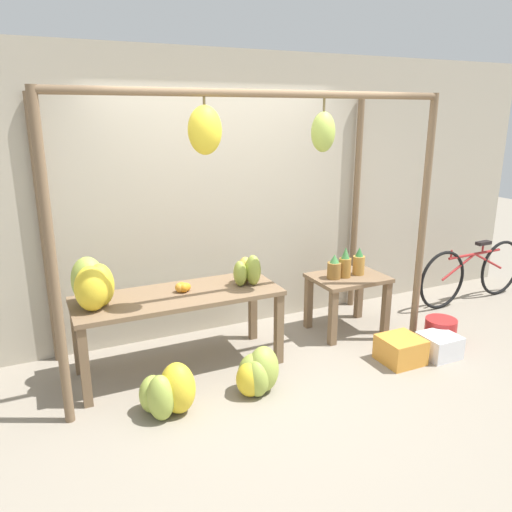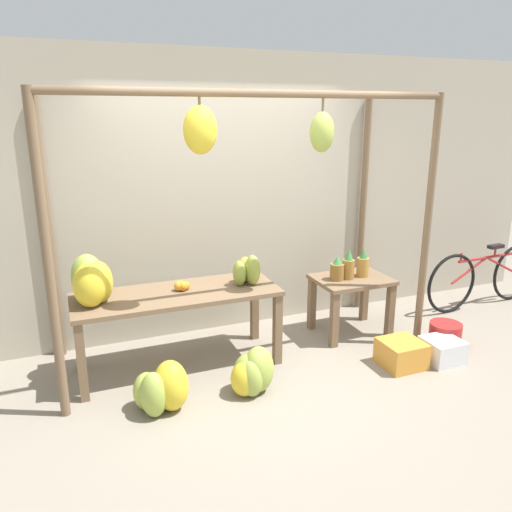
{
  "view_description": "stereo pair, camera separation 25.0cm",
  "coord_description": "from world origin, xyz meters",
  "px_view_note": "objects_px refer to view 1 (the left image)",
  "views": [
    {
      "loc": [
        -1.75,
        -3.33,
        2.21
      ],
      "look_at": [
        0.09,
        0.63,
        0.96
      ],
      "focal_mm": 35.0,
      "sensor_mm": 36.0,
      "label": 1
    },
    {
      "loc": [
        -1.52,
        -3.42,
        2.21
      ],
      "look_at": [
        0.09,
        0.63,
        0.96
      ],
      "focal_mm": 35.0,
      "sensor_mm": 36.0,
      "label": 2
    }
  ],
  "objects_px": {
    "papaya_pile": "(247,271)",
    "banana_pile_ground_right": "(257,374)",
    "blue_bucket": "(440,331)",
    "pineapple_cluster": "(346,265)",
    "banana_pile_on_table": "(93,284)",
    "fruit_crate_white": "(400,350)",
    "parked_bicycle": "(473,273)",
    "orange_pile": "(183,287)",
    "fruit_crate_purple": "(439,345)",
    "banana_pile_ground_left": "(168,392)"
  },
  "relations": [
    {
      "from": "blue_bucket",
      "to": "parked_bicycle",
      "type": "relative_size",
      "value": 0.18
    },
    {
      "from": "pineapple_cluster",
      "to": "fruit_crate_white",
      "type": "bearing_deg",
      "value": -83.63
    },
    {
      "from": "banana_pile_ground_right",
      "to": "fruit_crate_white",
      "type": "height_order",
      "value": "banana_pile_ground_right"
    },
    {
      "from": "pineapple_cluster",
      "to": "blue_bucket",
      "type": "relative_size",
      "value": 1.41
    },
    {
      "from": "banana_pile_on_table",
      "to": "fruit_crate_white",
      "type": "distance_m",
      "value": 2.77
    },
    {
      "from": "papaya_pile",
      "to": "blue_bucket",
      "type": "bearing_deg",
      "value": -17.8
    },
    {
      "from": "banana_pile_on_table",
      "to": "papaya_pile",
      "type": "xyz_separation_m",
      "value": [
        1.34,
        -0.02,
        -0.06
      ]
    },
    {
      "from": "fruit_crate_white",
      "to": "fruit_crate_purple",
      "type": "bearing_deg",
      "value": -9.3
    },
    {
      "from": "banana_pile_on_table",
      "to": "orange_pile",
      "type": "xyz_separation_m",
      "value": [
        0.75,
        0.03,
        -0.15
      ]
    },
    {
      "from": "orange_pile",
      "to": "fruit_crate_white",
      "type": "height_order",
      "value": "orange_pile"
    },
    {
      "from": "pineapple_cluster",
      "to": "parked_bicycle",
      "type": "relative_size",
      "value": 0.25
    },
    {
      "from": "orange_pile",
      "to": "fruit_crate_purple",
      "type": "xyz_separation_m",
      "value": [
        2.21,
        -0.84,
        -0.64
      ]
    },
    {
      "from": "banana_pile_on_table",
      "to": "parked_bicycle",
      "type": "xyz_separation_m",
      "value": [
        4.37,
        0.11,
        -0.53
      ]
    },
    {
      "from": "banana_pile_ground_left",
      "to": "papaya_pile",
      "type": "height_order",
      "value": "papaya_pile"
    },
    {
      "from": "banana_pile_ground_left",
      "to": "pineapple_cluster",
      "type": "bearing_deg",
      "value": 18.8
    },
    {
      "from": "banana_pile_on_table",
      "to": "blue_bucket",
      "type": "xyz_separation_m",
      "value": [
        3.17,
        -0.61,
        -0.77
      ]
    },
    {
      "from": "orange_pile",
      "to": "blue_bucket",
      "type": "distance_m",
      "value": 2.58
    },
    {
      "from": "papaya_pile",
      "to": "fruit_crate_white",
      "type": "bearing_deg",
      "value": -30.67
    },
    {
      "from": "banana_pile_ground_left",
      "to": "blue_bucket",
      "type": "height_order",
      "value": "banana_pile_ground_left"
    },
    {
      "from": "fruit_crate_white",
      "to": "parked_bicycle",
      "type": "bearing_deg",
      "value": 25.32
    },
    {
      "from": "papaya_pile",
      "to": "orange_pile",
      "type": "bearing_deg",
      "value": 174.89
    },
    {
      "from": "orange_pile",
      "to": "parked_bicycle",
      "type": "bearing_deg",
      "value": 1.29
    },
    {
      "from": "orange_pile",
      "to": "banana_pile_ground_left",
      "type": "relative_size",
      "value": 0.29
    },
    {
      "from": "banana_pile_on_table",
      "to": "blue_bucket",
      "type": "bearing_deg",
      "value": -10.9
    },
    {
      "from": "fruit_crate_white",
      "to": "blue_bucket",
      "type": "xyz_separation_m",
      "value": [
        0.62,
        0.13,
        0.01
      ]
    },
    {
      "from": "pineapple_cluster",
      "to": "banana_pile_ground_left",
      "type": "distance_m",
      "value": 2.25
    },
    {
      "from": "parked_bicycle",
      "to": "blue_bucket",
      "type": "bearing_deg",
      "value": -148.87
    },
    {
      "from": "banana_pile_on_table",
      "to": "parked_bicycle",
      "type": "height_order",
      "value": "banana_pile_on_table"
    },
    {
      "from": "orange_pile",
      "to": "fruit_crate_purple",
      "type": "bearing_deg",
      "value": -20.83
    },
    {
      "from": "fruit_crate_white",
      "to": "papaya_pile",
      "type": "relative_size",
      "value": 1.29
    },
    {
      "from": "banana_pile_on_table",
      "to": "fruit_crate_white",
      "type": "bearing_deg",
      "value": -16.24
    },
    {
      "from": "orange_pile",
      "to": "pineapple_cluster",
      "type": "bearing_deg",
      "value": 0.62
    },
    {
      "from": "pineapple_cluster",
      "to": "blue_bucket",
      "type": "height_order",
      "value": "pineapple_cluster"
    },
    {
      "from": "banana_pile_ground_left",
      "to": "parked_bicycle",
      "type": "xyz_separation_m",
      "value": [
        3.97,
        0.77,
        0.18
      ]
    },
    {
      "from": "blue_bucket",
      "to": "banana_pile_on_table",
      "type": "bearing_deg",
      "value": 169.1
    },
    {
      "from": "orange_pile",
      "to": "banana_pile_ground_right",
      "type": "relative_size",
      "value": 0.31
    },
    {
      "from": "blue_bucket",
      "to": "pineapple_cluster",
      "type": "bearing_deg",
      "value": 136.81
    },
    {
      "from": "pineapple_cluster",
      "to": "parked_bicycle",
      "type": "bearing_deg",
      "value": 1.9
    },
    {
      "from": "fruit_crate_purple",
      "to": "banana_pile_ground_right",
      "type": "bearing_deg",
      "value": 175.64
    },
    {
      "from": "banana_pile_on_table",
      "to": "blue_bucket",
      "type": "distance_m",
      "value": 3.32
    },
    {
      "from": "pineapple_cluster",
      "to": "parked_bicycle",
      "type": "distance_m",
      "value": 1.94
    },
    {
      "from": "papaya_pile",
      "to": "banana_pile_ground_right",
      "type": "bearing_deg",
      "value": -107.16
    },
    {
      "from": "parked_bicycle",
      "to": "fruit_crate_purple",
      "type": "bearing_deg",
      "value": -146.72
    },
    {
      "from": "banana_pile_on_table",
      "to": "banana_pile_ground_left",
      "type": "distance_m",
      "value": 1.04
    },
    {
      "from": "parked_bicycle",
      "to": "papaya_pile",
      "type": "relative_size",
      "value": 6.09
    },
    {
      "from": "banana_pile_on_table",
      "to": "papaya_pile",
      "type": "relative_size",
      "value": 1.65
    },
    {
      "from": "pineapple_cluster",
      "to": "orange_pile",
      "type": "bearing_deg",
      "value": -179.38
    },
    {
      "from": "blue_bucket",
      "to": "fruit_crate_purple",
      "type": "bearing_deg",
      "value": -136.28
    },
    {
      "from": "fruit_crate_white",
      "to": "pineapple_cluster",
      "type": "bearing_deg",
      "value": 96.37
    },
    {
      "from": "banana_pile_ground_left",
      "to": "fruit_crate_white",
      "type": "distance_m",
      "value": 2.16
    }
  ]
}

